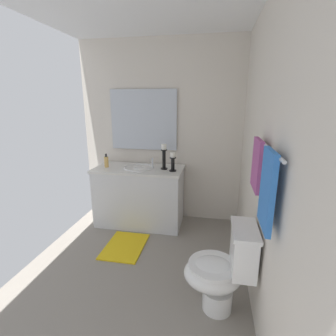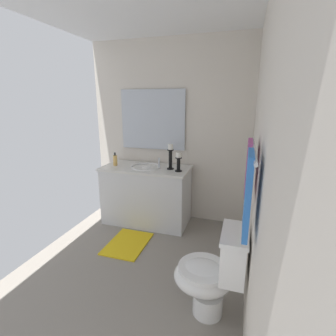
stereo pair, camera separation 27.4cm
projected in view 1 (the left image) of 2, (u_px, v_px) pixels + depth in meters
name	position (u px, v px, depth m)	size (l,w,h in m)	color
floor	(127.00, 287.00, 2.30)	(3.12, 2.24, 0.02)	gray
wall_back	(268.00, 163.00, 1.78)	(3.12, 0.04, 2.45)	silver
wall_left	(161.00, 133.00, 3.46)	(0.04, 2.24, 2.45)	silver
vanity_cabinet	(140.00, 196.00, 3.41)	(0.58, 1.18, 0.80)	silver
sink_basin	(139.00, 171.00, 3.31)	(0.40, 0.40, 0.24)	white
mirror	(143.00, 120.00, 3.41)	(0.02, 0.92, 0.81)	silver
candle_holder_tall	(173.00, 161.00, 3.12)	(0.09, 0.09, 0.24)	black
candle_holder_short	(164.00, 156.00, 3.20)	(0.09, 0.09, 0.33)	black
soap_bottle	(106.00, 162.00, 3.32)	(0.06, 0.06, 0.18)	#E5B259
toilet	(221.00, 270.00, 1.96)	(0.39, 0.54, 0.75)	white
towel_bar	(268.00, 147.00, 1.54)	(0.02, 0.02, 0.81)	silver
towel_near_vanity	(257.00, 165.00, 1.77)	(0.28, 0.03, 0.37)	#A54C8C
towel_center	(267.00, 190.00, 1.40)	(0.28, 0.03, 0.46)	blue
bath_mat	(125.00, 246.00, 2.92)	(0.60, 0.44, 0.02)	yellow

